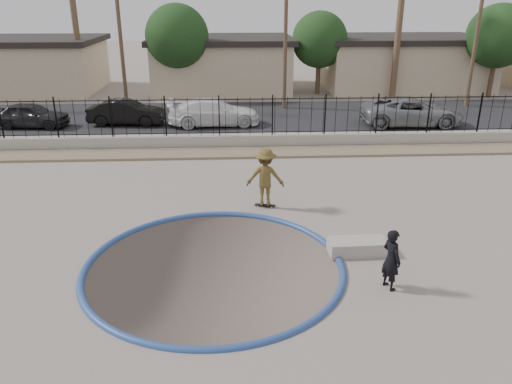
{
  "coord_description": "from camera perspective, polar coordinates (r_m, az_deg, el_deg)",
  "views": [
    {
      "loc": [
        0.5,
        -12.75,
        6.76
      ],
      "look_at": [
        1.28,
        2.0,
        0.94
      ],
      "focal_mm": 35.0,
      "sensor_mm": 36.0,
      "label": 1
    }
  ],
  "objects": [
    {
      "name": "rock_strip",
      "position": [
        22.95,
        -4.17,
        4.47
      ],
      "size": [
        42.0,
        1.6,
        0.11
      ],
      "primitive_type": "cube",
      "color": "#856F57",
      "rests_on": "ground"
    },
    {
      "name": "skateboard",
      "position": [
        17.16,
        1.04,
        -1.52
      ],
      "size": [
        0.73,
        0.34,
        0.06
      ],
      "rotation": [
        0.0,
        0.0,
        -0.24
      ],
      "color": "black",
      "rests_on": "ground"
    },
    {
      "name": "street_tree_right",
      "position": [
        39.45,
        25.97,
        15.72
      ],
      "size": [
        4.32,
        4.32,
        6.36
      ],
      "color": "#473323",
      "rests_on": "ground"
    },
    {
      "name": "coping_ring",
      "position": [
        13.56,
        -4.8,
        -8.47
      ],
      "size": [
        7.04,
        7.04,
        0.2
      ],
      "primitive_type": "torus",
      "color": "navy",
      "rests_on": "ground"
    },
    {
      "name": "street",
      "position": [
        30.51,
        -3.96,
        8.69
      ],
      "size": [
        90.0,
        8.0,
        0.04
      ],
      "primitive_type": "cube",
      "color": "black",
      "rests_on": "ground"
    },
    {
      "name": "utility_pole_mid",
      "position": [
        31.99,
        3.41,
        18.24
      ],
      "size": [
        1.7,
        0.24,
        9.5
      ],
      "color": "#473323",
      "rests_on": "ground"
    },
    {
      "name": "utility_pole_right",
      "position": [
        35.39,
        23.97,
        16.43
      ],
      "size": [
        1.7,
        0.24,
        9.0
      ],
      "color": "#473323",
      "rests_on": "ground"
    },
    {
      "name": "street_tree_left",
      "position": [
        36.01,
        -9.02,
        17.17
      ],
      "size": [
        4.32,
        4.32,
        6.36
      ],
      "color": "#473323",
      "rests_on": "ground"
    },
    {
      "name": "fence",
      "position": [
        23.64,
        -4.23,
        8.6
      ],
      "size": [
        40.0,
        0.04,
        1.8
      ],
      "color": "black",
      "rests_on": "retaining_wall"
    },
    {
      "name": "street_tree_mid",
      "position": [
        37.43,
        7.28,
        16.87
      ],
      "size": [
        3.96,
        3.96,
        5.83
      ],
      "color": "#473323",
      "rests_on": "ground"
    },
    {
      "name": "videographer",
      "position": [
        12.66,
        15.2,
        -7.45
      ],
      "size": [
        0.58,
        0.68,
        1.58
      ],
      "primitive_type": "imported",
      "rotation": [
        0.0,
        0.0,
        1.98
      ],
      "color": "black",
      "rests_on": "ground"
    },
    {
      "name": "utility_pole_left",
      "position": [
        32.47,
        -15.28,
        17.16
      ],
      "size": [
        1.7,
        0.24,
        9.0
      ],
      "color": "#473323",
      "rests_on": "ground"
    },
    {
      "name": "house_west",
      "position": [
        42.47,
        -25.13,
        13.08
      ],
      "size": [
        11.6,
        8.6,
        3.9
      ],
      "color": "#C2AB8A",
      "rests_on": "ground"
    },
    {
      "name": "concrete_ledge",
      "position": [
        14.36,
        11.48,
        -6.14
      ],
      "size": [
        1.62,
        0.75,
        0.4
      ],
      "primitive_type": "cube",
      "rotation": [
        0.0,
        0.0,
        0.03
      ],
      "color": "#A0988D",
      "rests_on": "ground"
    },
    {
      "name": "skater",
      "position": [
        16.81,
        1.06,
        1.43
      ],
      "size": [
        1.36,
        0.89,
        1.98
      ],
      "primitive_type": "imported",
      "rotation": [
        0.0,
        0.0,
        3.02
      ],
      "color": "olive",
      "rests_on": "ground"
    },
    {
      "name": "car_d",
      "position": [
        29.22,
        17.33,
        8.78
      ],
      "size": [
        5.62,
        2.79,
        1.53
      ],
      "primitive_type": "imported",
      "rotation": [
        0.0,
        0.0,
        1.52
      ],
      "color": "gray",
      "rests_on": "street"
    },
    {
      "name": "house_east",
      "position": [
        41.78,
        16.33,
        14.1
      ],
      "size": [
        12.6,
        8.6,
        3.9
      ],
      "color": "#C2AB8A",
      "rests_on": "ground"
    },
    {
      "name": "bowl_pit",
      "position": [
        13.56,
        -4.8,
        -8.47
      ],
      "size": [
        6.84,
        6.84,
        1.8
      ],
      "primitive_type": null,
      "color": "#4F443D",
      "rests_on": "ground"
    },
    {
      "name": "retaining_wall",
      "position": [
        23.94,
        -4.15,
        5.8
      ],
      "size": [
        42.0,
        0.45,
        0.6
      ],
      "primitive_type": "cube",
      "color": "gray",
      "rests_on": "ground"
    },
    {
      "name": "car_a",
      "position": [
        30.08,
        -24.32,
        8.02
      ],
      "size": [
        4.11,
        1.97,
        1.35
      ],
      "primitive_type": "imported",
      "rotation": [
        0.0,
        0.0,
        1.48
      ],
      "color": "black",
      "rests_on": "street"
    },
    {
      "name": "ground",
      "position": [
        25.97,
        -4.02,
        3.84
      ],
      "size": [
        120.0,
        120.0,
        2.2
      ],
      "primitive_type": "cube",
      "color": "gray",
      "rests_on": "ground"
    },
    {
      "name": "car_c",
      "position": [
        28.0,
        -4.83,
        9.07
      ],
      "size": [
        5.17,
        2.42,
        1.46
      ],
      "primitive_type": "imported",
      "rotation": [
        0.0,
        0.0,
        1.65
      ],
      "color": "white",
      "rests_on": "street"
    },
    {
      "name": "car_b",
      "position": [
        28.97,
        -14.58,
        8.8
      ],
      "size": [
        4.28,
        1.76,
        1.38
      ],
      "primitive_type": "imported",
      "rotation": [
        0.0,
        0.0,
        1.5
      ],
      "color": "black",
      "rests_on": "street"
    },
    {
      "name": "house_center",
      "position": [
        39.54,
        -3.87,
        14.51
      ],
      "size": [
        10.6,
        8.6,
        3.9
      ],
      "color": "#C2AB8A",
      "rests_on": "ground"
    }
  ]
}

